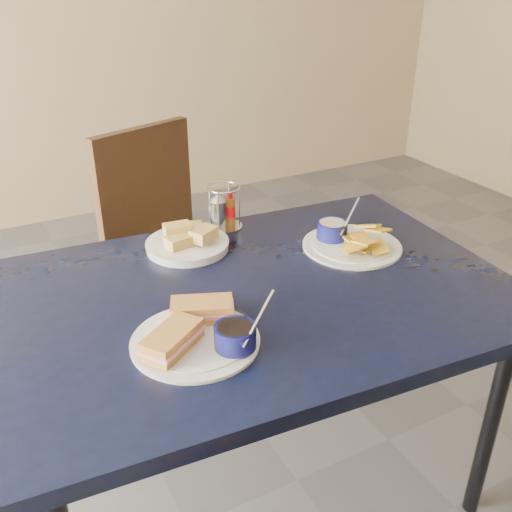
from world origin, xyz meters
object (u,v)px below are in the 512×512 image
dining_table (253,310)px  bread_basket (188,242)px  plantain_plate (347,240)px  condiment_caddy (223,211)px  chair_far (170,229)px  sandwich_plate (199,332)px

dining_table → bread_basket: bread_basket is taller
plantain_plate → condiment_caddy: (-0.26, 0.28, 0.04)m
chair_far → dining_table: bearing=-96.0°
chair_far → sandwich_plate: 1.10m
dining_table → sandwich_plate: size_ratio=4.47×
dining_table → plantain_plate: bearing=14.6°
plantain_plate → bread_basket: bearing=154.7°
sandwich_plate → condiment_caddy: size_ratio=2.25×
plantain_plate → dining_table: bearing=-165.4°
chair_far → sandwich_plate: chair_far is taller
sandwich_plate → plantain_plate: same height
bread_basket → condiment_caddy: (0.15, 0.09, 0.03)m
plantain_plate → sandwich_plate: bearing=-157.5°
condiment_caddy → dining_table: bearing=-103.9°
dining_table → sandwich_plate: bearing=-145.7°
dining_table → condiment_caddy: bearing=76.1°
chair_far → bread_basket: size_ratio=3.97×
sandwich_plate → bread_basket: sandwich_plate is taller
chair_far → plantain_plate: bearing=-71.9°
sandwich_plate → chair_far: bearing=73.9°
chair_far → condiment_caddy: size_ratio=6.83×
dining_table → bread_basket: size_ratio=5.84×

